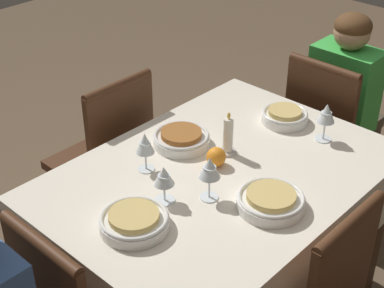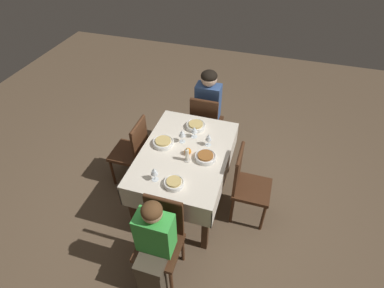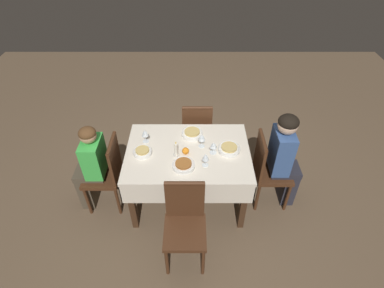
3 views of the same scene
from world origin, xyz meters
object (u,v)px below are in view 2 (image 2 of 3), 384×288
(dining_table, at_px, (185,159))
(candle_centerpiece, at_px, (187,156))
(chair_east, at_px, (206,122))
(person_child_green, at_px, (153,247))
(chair_south, at_px, (247,183))
(bowl_north, at_px, (163,142))
(chair_north, at_px, (133,150))
(bowl_east, at_px, (196,125))
(chair_west, at_px, (161,237))
(wine_glass_east, at_px, (194,130))
(bowl_south, at_px, (205,157))
(wine_glass_north, at_px, (182,133))
(wine_glass_south, at_px, (209,137))
(bowl_west, at_px, (174,183))
(orange_fruit, at_px, (188,151))
(wine_glass_west, at_px, (154,172))
(person_adult_denim, at_px, (209,105))

(dining_table, distance_m, candle_centerpiece, 0.21)
(chair_east, relative_size, person_child_green, 0.84)
(person_child_green, relative_size, candle_centerpiece, 6.17)
(chair_south, bearing_deg, bowl_north, 86.00)
(chair_north, relative_size, bowl_east, 4.07)
(chair_west, bearing_deg, wine_glass_east, 91.37)
(bowl_south, bearing_deg, wine_glass_north, 59.18)
(bowl_north, bearing_deg, candle_centerpiece, -116.56)
(chair_south, relative_size, wine_glass_south, 5.98)
(chair_south, height_order, wine_glass_north, chair_south)
(wine_glass_south, bearing_deg, chair_east, 16.55)
(chair_west, relative_size, wine_glass_north, 5.63)
(chair_north, relative_size, bowl_west, 4.80)
(chair_south, bearing_deg, bowl_west, 124.31)
(wine_glass_south, bearing_deg, wine_glass_east, 64.66)
(bowl_east, bearing_deg, bowl_south, -152.83)
(wine_glass_south, bearing_deg, person_child_green, 172.58)
(bowl_north, bearing_deg, wine_glass_east, -52.91)
(chair_west, distance_m, orange_fruit, 0.86)
(chair_south, relative_size, wine_glass_west, 5.80)
(bowl_south, distance_m, wine_glass_south, 0.22)
(person_child_green, bearing_deg, person_adult_denim, 91.40)
(bowl_north, relative_size, orange_fruit, 3.15)
(wine_glass_west, bearing_deg, chair_south, -62.86)
(chair_west, bearing_deg, chair_north, 127.08)
(chair_north, distance_m, wine_glass_west, 0.81)
(wine_glass_south, height_order, wine_glass_north, wine_glass_north)
(chair_west, distance_m, chair_south, 1.01)
(dining_table, height_order, chair_south, chair_south)
(chair_west, xyz_separation_m, bowl_west, (0.39, 0.01, 0.27))
(person_adult_denim, xyz_separation_m, bowl_north, (-0.93, 0.25, 0.10))
(dining_table, xyz_separation_m, wine_glass_south, (0.17, -0.20, 0.20))
(bowl_west, bearing_deg, wine_glass_east, 1.33)
(chair_south, height_order, orange_fruit, chair_south)
(dining_table, bearing_deg, chair_south, -91.75)
(bowl_east, relative_size, wine_glass_south, 1.47)
(wine_glass_east, relative_size, wine_glass_west, 0.87)
(chair_south, height_order, bowl_east, chair_south)
(chair_west, bearing_deg, chair_east, 91.64)
(bowl_west, bearing_deg, chair_north, 52.03)
(bowl_north, bearing_deg, bowl_east, -33.76)
(bowl_north, bearing_deg, chair_west, -161.13)
(wine_glass_west, height_order, wine_glass_north, wine_glass_north)
(wine_glass_west, bearing_deg, chair_north, 43.67)
(wine_glass_east, xyz_separation_m, candle_centerpiece, (-0.36, -0.04, -0.03))
(dining_table, distance_m, wine_glass_north, 0.26)
(chair_north, distance_m, bowl_east, 0.77)
(chair_west, height_order, person_adult_denim, person_adult_denim)
(bowl_north, bearing_deg, dining_table, -99.81)
(dining_table, xyz_separation_m, chair_east, (0.83, -0.00, -0.14))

